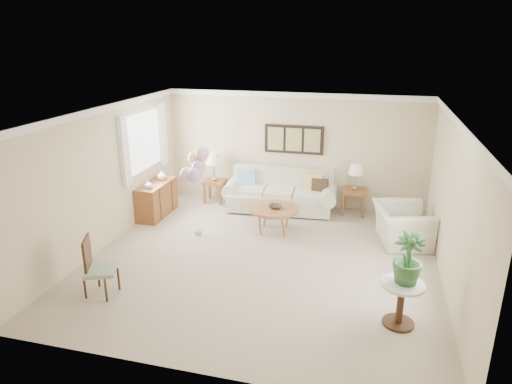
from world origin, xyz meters
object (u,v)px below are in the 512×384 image
at_px(sofa, 281,194).
at_px(armchair, 402,225).
at_px(coffee_table, 274,210).
at_px(accent_chair, 96,266).
at_px(balloon_cluster, 195,166).

xyz_separation_m(sofa, armchair, (2.59, -1.17, -0.00)).
relative_size(coffee_table, accent_chair, 1.09).
distance_m(sofa, balloon_cluster, 2.45).
relative_size(sofa, coffee_table, 2.60).
distance_m(armchair, balloon_cluster, 4.08).
relative_size(armchair, accent_chair, 1.23).
height_order(sofa, coffee_table, sofa).
xyz_separation_m(coffee_table, balloon_cluster, (-1.42, -0.56, 0.95)).
xyz_separation_m(armchair, balloon_cluster, (-3.90, -0.62, 1.05)).
bearing_deg(coffee_table, accent_chair, -124.73).
bearing_deg(armchair, coffee_table, 79.29).
relative_size(sofa, accent_chair, 2.84).
xyz_separation_m(coffee_table, armchair, (2.47, 0.06, -0.10)).
bearing_deg(balloon_cluster, sofa, 53.94).
height_order(coffee_table, balloon_cluster, balloon_cluster).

